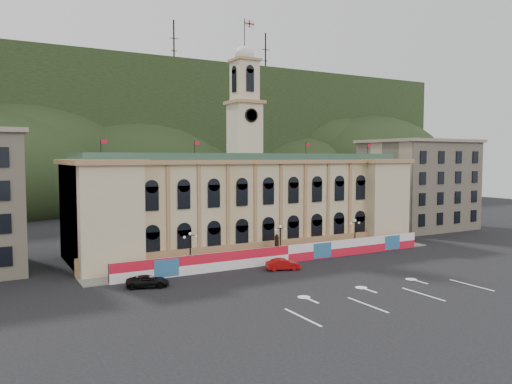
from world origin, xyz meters
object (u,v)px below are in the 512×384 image
red_sedan (283,264)px  statue (277,251)px  black_suv (148,281)px  lamp_center (280,239)px

red_sedan → statue: bearing=-7.4°
red_sedan → black_suv: 18.36m
lamp_center → black_suv: bearing=-166.1°
statue → black_suv: bearing=-163.6°
lamp_center → red_sedan: bearing=-118.9°
lamp_center → black_suv: lamp_center is taller
statue → red_sedan: bearing=-115.0°
statue → lamp_center: size_ratio=0.72×
lamp_center → black_suv: 22.14m
lamp_center → red_sedan: lamp_center is taller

